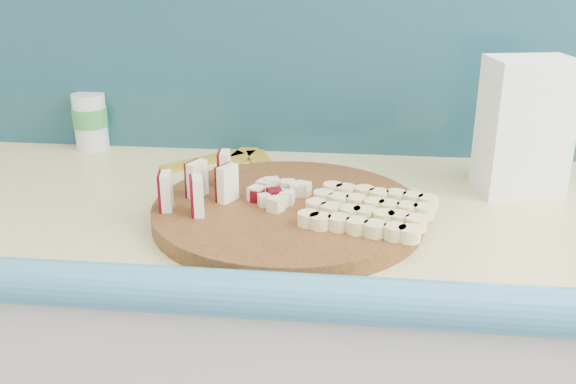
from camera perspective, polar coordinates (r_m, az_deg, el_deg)
The scene contains 8 objects.
backsplash at distance 1.28m, azimuth 0.25°, elevation 14.49°, with size 2.20×0.02×0.50m, color teal.
cutting_board at distance 0.99m, azimuth 0.00°, elevation -1.78°, with size 0.42×0.42×0.03m, color #43200E.
apple_wedges at distance 1.00m, azimuth -7.62°, elevation 0.79°, with size 0.11×0.16×0.06m.
apple_chunks at distance 0.99m, azimuth -1.45°, elevation -0.31°, with size 0.07×0.07×0.02m.
banana_slices at distance 0.95m, azimuth 7.18°, elevation -1.61°, with size 0.21×0.19×0.02m.
flour_bag at distance 1.14m, azimuth 20.25°, elevation 5.45°, with size 0.13×0.10×0.23m, color white.
canister at distance 1.39m, azimuth -17.16°, elevation 6.12°, with size 0.07×0.07×0.11m.
banana_peel at distance 1.26m, azimuth -4.76°, elevation 2.73°, with size 0.24×0.21×0.01m.
Camera 1 is at (0.24, 0.53, 1.31)m, focal length 40.00 mm.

